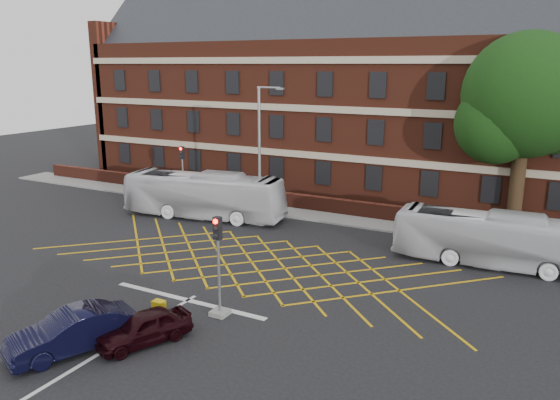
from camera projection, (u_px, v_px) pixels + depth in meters
The scene contains 17 objects.
ground at pixel (231, 274), 27.28m from camera, with size 120.00×120.00×0.00m, color black.
victorian_building at pixel (380, 94), 44.09m from camera, with size 51.00×12.17×20.40m.
boundary_wall at pixel (332, 206), 38.27m from camera, with size 56.00×0.50×1.10m, color #512015.
far_pavement at pixel (326, 216), 37.53m from camera, with size 60.00×3.00×0.12m, color slate.
box_junction_hatching at pixel (252, 262), 28.99m from camera, with size 11.50×0.12×0.02m, color #CC990C.
stop_line at pixel (188, 300), 24.28m from camera, with size 8.00×0.30×0.02m, color silver.
centre_line at pixel (72, 370), 18.71m from camera, with size 0.15×14.00×0.02m, color silver.
bus_left at pixel (204, 195), 37.08m from camera, with size 2.62×11.20×3.12m, color silver.
bus_right at pixel (494, 239), 28.21m from camera, with size 2.37×10.13×2.82m, color silver.
car_navy at pixel (72, 331), 19.87m from camera, with size 1.61×4.61×1.52m, color black.
car_maroon at pixel (144, 327), 20.46m from camera, with size 1.47×3.65×1.24m, color black.
deciduous_tree at pixel (524, 104), 33.38m from camera, with size 7.86×7.71×12.23m.
traffic_light_near at pixel (219, 276), 22.44m from camera, with size 0.70×0.70×4.27m.
traffic_light_far at pixel (183, 180), 41.09m from camera, with size 0.70×0.70×4.27m.
street_lamp at pixel (261, 178), 35.26m from camera, with size 2.25×1.00×8.87m.
direction_signs at pixel (182, 182), 42.06m from camera, with size 1.10×0.16×2.20m.
utility_cabinet at pixel (159, 310), 22.38m from camera, with size 0.50×0.37×0.83m, color #C7A40B.
Camera 1 is at (14.20, -21.39, 10.23)m, focal length 35.00 mm.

